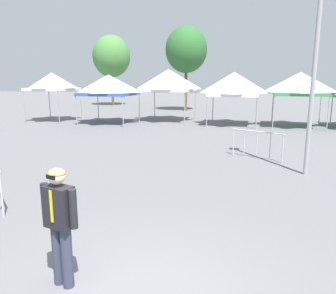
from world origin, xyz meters
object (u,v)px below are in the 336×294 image
(light_pole_near_lift, at_px, (318,25))
(person_foreground, at_px, (60,219))
(canopy_tent_far_left, at_px, (234,84))
(crowd_barrier_mid_lot, at_px, (257,139))
(canopy_tent_behind_left, at_px, (109,85))
(canopy_tent_far_right, at_px, (52,82))
(tree_behind_tents_right, at_px, (186,50))
(canopy_tent_left_of_center, at_px, (300,84))
(canopy_tent_behind_right, at_px, (168,80))
(tree_behind_tents_left, at_px, (111,56))

(light_pole_near_lift, bearing_deg, person_foreground, -121.66)
(canopy_tent_far_left, height_order, person_foreground, canopy_tent_far_left)
(person_foreground, relative_size, crowd_barrier_mid_lot, 0.93)
(person_foreground, bearing_deg, canopy_tent_behind_left, 112.30)
(canopy_tent_far_right, xyz_separation_m, canopy_tent_behind_left, (4.52, -0.22, -0.22))
(tree_behind_tents_right, relative_size, crowd_barrier_mid_lot, 4.15)
(canopy_tent_left_of_center, bearing_deg, canopy_tent_behind_left, -173.88)
(canopy_tent_behind_left, bearing_deg, canopy_tent_far_right, 177.16)
(tree_behind_tents_right, bearing_deg, crowd_barrier_mid_lot, -70.82)
(canopy_tent_behind_right, bearing_deg, canopy_tent_far_right, -165.29)
(canopy_tent_far_left, relative_size, crowd_barrier_mid_lot, 1.82)
(canopy_tent_far_left, xyz_separation_m, person_foreground, (-1.35, -18.23, -1.65))
(canopy_tent_left_of_center, distance_m, crowd_barrier_mid_lot, 10.14)
(tree_behind_tents_left, bearing_deg, crowd_barrier_mid_lot, -55.19)
(canopy_tent_behind_right, height_order, crowd_barrier_mid_lot, canopy_tent_behind_right)
(canopy_tent_left_of_center, height_order, light_pole_near_lift, light_pole_near_lift)
(canopy_tent_far_left, xyz_separation_m, light_pole_near_lift, (2.96, -11.24, 1.84))
(canopy_tent_far_right, bearing_deg, tree_behind_tents_left, 97.22)
(canopy_tent_far_right, distance_m, canopy_tent_behind_right, 8.40)
(canopy_tent_behind_left, relative_size, tree_behind_tents_left, 0.43)
(canopy_tent_left_of_center, bearing_deg, light_pole_near_lift, -95.55)
(tree_behind_tents_left, relative_size, tree_behind_tents_right, 1.01)
(canopy_tent_left_of_center, bearing_deg, tree_behind_tents_left, 143.96)
(canopy_tent_behind_left, relative_size, canopy_tent_far_left, 1.00)
(canopy_tent_behind_left, distance_m, crowd_barrier_mid_lot, 12.96)
(canopy_tent_left_of_center, height_order, tree_behind_tents_left, tree_behind_tents_left)
(canopy_tent_behind_left, bearing_deg, crowd_barrier_mid_lot, -40.19)
(canopy_tent_far_right, bearing_deg, person_foreground, -56.31)
(light_pole_near_lift, relative_size, tree_behind_tents_right, 1.00)
(canopy_tent_behind_right, bearing_deg, canopy_tent_behind_left, -146.82)
(person_foreground, bearing_deg, canopy_tent_far_left, 85.76)
(tree_behind_tents_right, bearing_deg, canopy_tent_behind_left, -107.45)
(person_foreground, bearing_deg, tree_behind_tents_right, 97.67)
(tree_behind_tents_right, height_order, crowd_barrier_mid_lot, tree_behind_tents_right)
(tree_behind_tents_left, bearing_deg, canopy_tent_far_left, -43.16)
(canopy_tent_behind_right, xyz_separation_m, tree_behind_tents_right, (-0.32, 8.09, 2.82))
(tree_behind_tents_right, bearing_deg, canopy_tent_left_of_center, -44.98)
(canopy_tent_behind_left, xyz_separation_m, tree_behind_tents_right, (3.28, 10.44, 3.13))
(tree_behind_tents_left, bearing_deg, canopy_tent_far_right, -82.78)
(canopy_tent_left_of_center, relative_size, tree_behind_tents_right, 0.43)
(canopy_tent_behind_right, height_order, canopy_tent_far_left, canopy_tent_behind_right)
(canopy_tent_far_left, bearing_deg, canopy_tent_left_of_center, 1.88)
(crowd_barrier_mid_lot, bearing_deg, canopy_tent_far_left, 98.75)
(canopy_tent_behind_left, relative_size, tree_behind_tents_right, 0.44)
(light_pole_near_lift, bearing_deg, canopy_tent_behind_right, 121.82)
(canopy_tent_behind_right, xyz_separation_m, crowd_barrier_mid_lot, (6.19, -10.63, -2.17))
(canopy_tent_behind_left, relative_size, crowd_barrier_mid_lot, 1.82)
(person_foreground, height_order, tree_behind_tents_left, tree_behind_tents_left)
(person_foreground, distance_m, tree_behind_tents_left, 35.02)
(canopy_tent_left_of_center, xyz_separation_m, tree_behind_tents_left, (-18.79, 13.68, 2.89))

